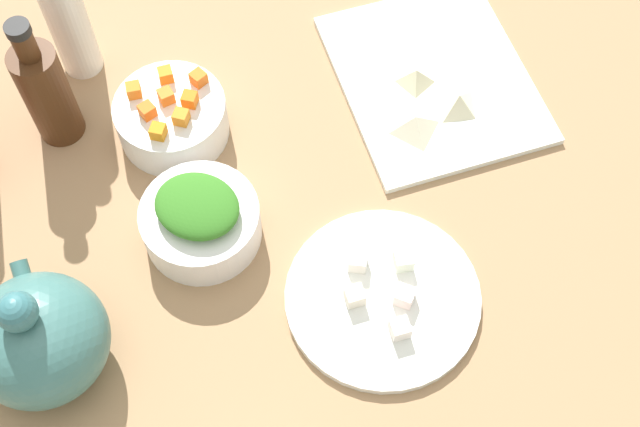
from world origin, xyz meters
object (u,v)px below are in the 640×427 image
object	(u,v)px
cutting_board	(433,78)
bottle_3	(46,91)
bottle_1	(65,14)
bowl_carrots	(172,119)
teapot	(39,339)
bowl_greens	(201,223)
plate_tofu	(383,298)

from	to	relation	value
cutting_board	bottle_3	xyz separation A→B (cm)	(9.45, 50.54, 7.84)
bottle_1	bowl_carrots	bearing A→B (deg)	-149.47
cutting_board	teapot	distance (cm)	62.55
bowl_greens	teapot	bearing A→B (deg)	115.73
teapot	bottle_1	size ratio (longest dim) A/B	0.72
plate_tofu	bowl_carrots	world-z (taller)	bowl_carrots
cutting_board	plate_tofu	bearing A→B (deg)	146.30
bottle_3	teapot	bearing A→B (deg)	166.93
cutting_board	bowl_carrots	world-z (taller)	bowl_carrots
bowl_greens	bottle_3	world-z (taller)	bottle_3
cutting_board	bowl_carrots	distance (cm)	36.61
bowl_greens	teapot	size ratio (longest dim) A/B	0.86
cutting_board	bowl_greens	xyz separation A→B (cm)	(-12.51, 36.97, 2.31)
plate_tofu	bottle_3	size ratio (longest dim) A/B	1.15
teapot	bowl_greens	bearing A→B (deg)	-64.27
bowl_carrots	bottle_3	distance (cm)	16.19
plate_tofu	bowl_carrots	xyz separation A→B (cm)	(32.39, 17.27, 2.43)
cutting_board	bottle_1	bearing A→B (deg)	66.91
bowl_carrots	bottle_3	size ratio (longest dim) A/B	0.71
teapot	bowl_carrots	bearing A→B (deg)	-39.31
bowl_carrots	plate_tofu	bearing A→B (deg)	-151.94
teapot	bottle_1	world-z (taller)	bottle_1
teapot	bottle_3	bearing A→B (deg)	-13.07
cutting_board	bottle_1	distance (cm)	50.44
bowl_greens	teapot	distance (cm)	23.64
cutting_board	teapot	size ratio (longest dim) A/B	1.78
plate_tofu	bowl_greens	distance (cm)	24.16
plate_tofu	bottle_3	world-z (taller)	bottle_3
cutting_board	bowl_greens	distance (cm)	39.10
cutting_board	plate_tofu	world-z (taller)	plate_tofu
plate_tofu	bottle_1	distance (cm)	55.64
bowl_carrots	teapot	xyz separation A→B (cm)	(-26.47, 21.67, 3.56)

